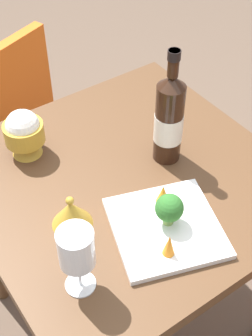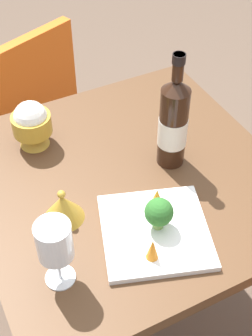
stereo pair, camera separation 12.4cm
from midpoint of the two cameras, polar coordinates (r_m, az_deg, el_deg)
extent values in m
plane|color=brown|center=(1.87, 1.99, -17.23)|extent=(8.00, 8.00, 0.00)
cube|color=brown|center=(1.28, 2.78, -1.73)|extent=(0.81, 0.81, 0.04)
cylinder|color=brown|center=(1.88, 6.52, 0.67)|extent=(0.05, 0.05, 0.70)
cube|color=orange|center=(2.00, -12.08, 6.26)|extent=(0.52, 0.52, 0.02)
cube|color=orange|center=(1.75, -9.35, 9.28)|extent=(0.18, 0.39, 0.40)
cylinder|color=black|center=(2.32, -10.71, 5.58)|extent=(0.03, 0.03, 0.43)
cylinder|color=black|center=(1.97, -11.77, -3.23)|extent=(0.03, 0.03, 0.43)
cylinder|color=black|center=(2.12, -4.76, 1.81)|extent=(0.03, 0.03, 0.43)
cylinder|color=black|center=(1.24, 8.48, 4.74)|extent=(0.07, 0.08, 0.23)
cone|color=black|center=(1.17, 9.16, 9.71)|extent=(0.07, 0.08, 0.03)
cylinder|color=black|center=(1.14, 9.45, 11.77)|extent=(0.03, 0.03, 0.07)
cylinder|color=black|center=(1.13, 9.59, 12.75)|extent=(0.03, 0.03, 0.02)
cylinder|color=silver|center=(1.25, 8.43, 4.33)|extent=(0.08, 0.08, 0.08)
cylinder|color=white|center=(1.07, -4.52, -13.16)|extent=(0.07, 0.07, 0.00)
cylinder|color=white|center=(1.03, -4.66, -11.84)|extent=(0.01, 0.01, 0.08)
cylinder|color=white|center=(0.96, -4.96, -8.95)|extent=(0.08, 0.08, 0.09)
cone|color=gold|center=(1.36, -8.43, 3.51)|extent=(0.08, 0.08, 0.04)
cylinder|color=gold|center=(1.33, -8.65, 5.14)|extent=(0.11, 0.11, 0.05)
sphere|color=white|center=(1.31, -8.76, 5.90)|extent=(0.09, 0.09, 0.09)
cone|color=gold|center=(1.14, -4.49, -4.88)|extent=(0.10, 0.10, 0.07)
sphere|color=gold|center=(1.11, -4.62, -3.35)|extent=(0.02, 0.02, 0.02)
cube|color=white|center=(1.14, 6.67, -7.74)|extent=(0.32, 0.32, 0.02)
cylinder|color=#729E4C|center=(1.13, 7.06, -6.68)|extent=(0.03, 0.03, 0.03)
sphere|color=#2D6B28|center=(1.10, 7.23, -5.45)|extent=(0.07, 0.07, 0.07)
cone|color=orange|center=(1.16, 6.81, -3.71)|extent=(0.03, 0.03, 0.05)
cone|color=orange|center=(1.06, 6.61, -9.83)|extent=(0.03, 0.03, 0.06)
camera|label=1|loc=(0.06, -87.13, 2.82)|focal=50.70mm
camera|label=2|loc=(0.06, 92.87, -2.82)|focal=50.70mm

